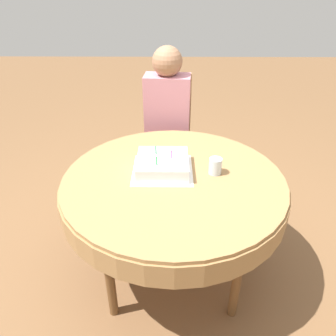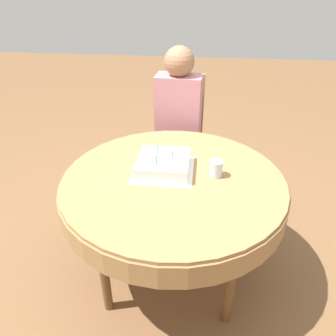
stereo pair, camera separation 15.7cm
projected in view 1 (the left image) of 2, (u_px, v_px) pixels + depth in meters
The scene contains 7 objects.
ground_plane at pixel (173, 267), 2.15m from camera, with size 12.00×12.00×0.00m, color brown.
dining_table at pixel (173, 190), 1.82m from camera, with size 1.23×1.23×0.70m.
chair at pixel (168, 135), 2.64m from camera, with size 0.41×0.41×1.00m.
person at pixel (167, 114), 2.45m from camera, with size 0.35×0.30×1.23m.
napkin at pixel (163, 170), 1.84m from camera, with size 0.33×0.33×0.00m.
birthday_cake at pixel (163, 164), 1.82m from camera, with size 0.28×0.28×0.13m.
drinking_glass at pixel (215, 166), 1.79m from camera, with size 0.07×0.07×0.09m.
Camera 1 is at (-0.02, -1.49, 1.67)m, focal length 35.00 mm.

